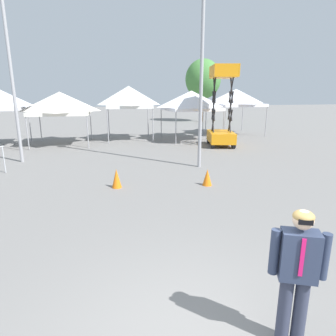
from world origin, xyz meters
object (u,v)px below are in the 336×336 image
canopy_tent_behind_center (60,103)px  light_pole_opposite_side (10,61)px  tree_behind_tents_left (203,79)px  light_pole_near_lift (203,25)px  traffic_cone_lot_center (207,177)px  traffic_cone_near_barrier (117,178)px  canopy_tent_behind_right (236,98)px  person_foreground (297,270)px  scissor_lift (221,123)px  canopy_tent_far_left (129,97)px  canopy_tent_far_right (191,101)px

canopy_tent_behind_center → light_pole_opposite_side: (-1.34, -4.64, 1.87)m
light_pole_opposite_side → tree_behind_tents_left: light_pole_opposite_side is taller
light_pole_near_lift → light_pole_opposite_side: 8.13m
traffic_cone_lot_center → traffic_cone_near_barrier: traffic_cone_near_barrier is taller
canopy_tent_behind_right → tree_behind_tents_left: size_ratio=0.54×
person_foreground → canopy_tent_behind_right: bearing=65.9°
canopy_tent_behind_right → tree_behind_tents_left: tree_behind_tents_left is taller
traffic_cone_near_barrier → tree_behind_tents_left: bearing=63.3°
canopy_tent_behind_center → scissor_lift: bearing=-17.3°
canopy_tent_far_left → tree_behind_tents_left: (9.32, 11.36, 1.74)m
canopy_tent_far_left → traffic_cone_lot_center: (1.40, -10.84, -2.53)m
canopy_tent_far_left → person_foreground: 17.25m
canopy_tent_behind_center → tree_behind_tents_left: (13.52, 12.26, 2.07)m
scissor_lift → traffic_cone_lot_center: scissor_lift is taller
canopy_tent_far_left → traffic_cone_lot_center: size_ratio=6.28×
canopy_tent_behind_right → light_pole_opposite_side: (-13.61, -6.36, 1.61)m
scissor_lift → light_pole_opposite_side: size_ratio=0.60×
canopy_tent_far_left → canopy_tent_behind_right: bearing=5.8°
tree_behind_tents_left → traffic_cone_near_barrier: 24.69m
tree_behind_tents_left → traffic_cone_lot_center: bearing=-109.6°
canopy_tent_far_right → scissor_lift: size_ratio=0.79×
canopy_tent_far_right → light_pole_near_lift: (-2.04, -7.50, 2.99)m
canopy_tent_far_right → person_foreground: size_ratio=2.03×
person_foreground → light_pole_near_lift: (1.96, 8.86, 4.54)m
canopy_tent_far_left → person_foreground: size_ratio=1.97×
person_foreground → tree_behind_tents_left: tree_behind_tents_left is taller
canopy_tent_behind_center → light_pole_near_lift: 10.15m
canopy_tent_behind_center → traffic_cone_near_barrier: 10.06m
person_foreground → tree_behind_tents_left: size_ratio=0.27×
traffic_cone_near_barrier → canopy_tent_behind_right: bearing=49.2°
canopy_tent_behind_center → canopy_tent_far_right: 8.25m
canopy_tent_far_right → light_pole_opposite_side: (-9.59, -4.73, 1.76)m
canopy_tent_behind_center → canopy_tent_behind_right: 12.40m
canopy_tent_far_right → canopy_tent_behind_right: size_ratio=1.00×
canopy_tent_behind_center → canopy_tent_far_left: (4.20, 0.90, 0.34)m
canopy_tent_behind_center → tree_behind_tents_left: 18.37m
scissor_lift → traffic_cone_near_barrier: bearing=-134.8°
traffic_cone_lot_center → canopy_tent_behind_center: bearing=119.4°
canopy_tent_far_left → traffic_cone_lot_center: bearing=-82.7°
tree_behind_tents_left → canopy_tent_far_left: bearing=-129.4°
scissor_lift → traffic_cone_near_barrier: scissor_lift is taller
canopy_tent_behind_center → light_pole_opposite_side: 5.18m
traffic_cone_lot_center → traffic_cone_near_barrier: bearing=171.2°
canopy_tent_far_left → scissor_lift: scissor_lift is taller
light_pole_near_lift → canopy_tent_far_right: bearing=74.8°
light_pole_near_lift → traffic_cone_near_barrier: bearing=-150.2°
canopy_tent_far_left → scissor_lift: (4.97, -3.75, -1.46)m
canopy_tent_behind_center → scissor_lift: size_ratio=0.77×
traffic_cone_near_barrier → canopy_tent_far_left: bearing=81.2°
canopy_tent_behind_right → traffic_cone_lot_center: canopy_tent_behind_right is taller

